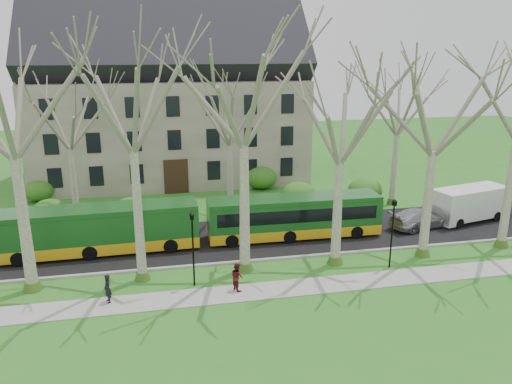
% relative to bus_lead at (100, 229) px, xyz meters
% --- Properties ---
extents(ground, '(120.00, 120.00, 0.00)m').
position_rel_bus_lead_xyz_m(ground, '(11.59, -5.00, -1.64)').
color(ground, '#2D7521').
rests_on(ground, ground).
extents(sidewalk, '(70.00, 2.00, 0.06)m').
position_rel_bus_lead_xyz_m(sidewalk, '(11.59, -7.50, -1.61)').
color(sidewalk, gray).
rests_on(sidewalk, ground).
extents(road, '(80.00, 8.00, 0.06)m').
position_rel_bus_lead_xyz_m(road, '(11.59, 0.50, -1.61)').
color(road, black).
rests_on(road, ground).
extents(curb, '(80.00, 0.25, 0.14)m').
position_rel_bus_lead_xyz_m(curb, '(11.59, -3.50, -1.57)').
color(curb, '#A5A39E').
rests_on(curb, ground).
extents(building, '(26.50, 12.20, 16.00)m').
position_rel_bus_lead_xyz_m(building, '(5.59, 19.00, 6.42)').
color(building, slate).
rests_on(building, ground).
extents(tree_row_verge, '(49.00, 7.00, 14.00)m').
position_rel_bus_lead_xyz_m(tree_row_verge, '(11.59, -4.70, 5.36)').
color(tree_row_verge, gray).
rests_on(tree_row_verge, ground).
extents(tree_row_far, '(33.00, 7.00, 12.00)m').
position_rel_bus_lead_xyz_m(tree_row_far, '(10.26, 6.00, 4.36)').
color(tree_row_far, gray).
rests_on(tree_row_far, ground).
extents(lamp_row, '(36.22, 0.22, 4.30)m').
position_rel_bus_lead_xyz_m(lamp_row, '(11.59, -6.00, 0.93)').
color(lamp_row, black).
rests_on(lamp_row, ground).
extents(hedges, '(30.60, 8.60, 2.00)m').
position_rel_bus_lead_xyz_m(hedges, '(6.92, 9.00, -0.64)').
color(hedges, '#2A5E1A').
rests_on(hedges, ground).
extents(bus_lead, '(12.74, 2.98, 3.17)m').
position_rel_bus_lead_xyz_m(bus_lead, '(0.00, 0.00, 0.00)').
color(bus_lead, '#17511B').
rests_on(bus_lead, road).
extents(bus_follow, '(12.22, 2.75, 3.04)m').
position_rel_bus_lead_xyz_m(bus_follow, '(13.19, 0.08, -0.06)').
color(bus_follow, '#17511B').
rests_on(bus_follow, road).
extents(sedan, '(5.29, 3.14, 1.44)m').
position_rel_bus_lead_xyz_m(sedan, '(22.92, -0.06, -0.87)').
color(sedan, '#A1A2A6').
rests_on(sedan, road).
extents(van_a, '(6.37, 3.47, 2.63)m').
position_rel_bus_lead_xyz_m(van_a, '(27.39, 0.60, -0.27)').
color(van_a, silver).
rests_on(van_a, road).
extents(pedestrian_a, '(0.55, 0.67, 1.58)m').
position_rel_bus_lead_xyz_m(pedestrian_a, '(0.95, -7.12, -0.80)').
color(pedestrian_a, black).
rests_on(pedestrian_a, sidewalk).
extents(pedestrian_b, '(0.84, 0.93, 1.58)m').
position_rel_bus_lead_xyz_m(pedestrian_b, '(7.87, -7.11, -0.79)').
color(pedestrian_b, '#511218').
rests_on(pedestrian_b, sidewalk).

